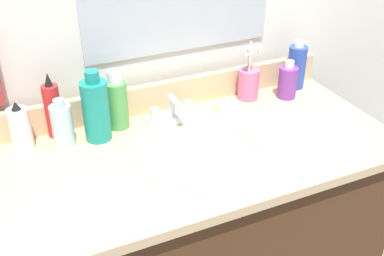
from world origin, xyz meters
The scene contains 15 objects.
vanity_cabinet centered at (0.00, 0.00, 0.37)m, with size 1.12×0.49×0.74m, color #4C2D19.
countertop centered at (0.00, 0.00, 0.76)m, with size 1.17×0.54×0.03m, color #D1B284.
backsplash centered at (0.00, 0.26, 0.81)m, with size 1.17×0.02×0.09m, color #D1B284.
back_wall centered at (0.00, 0.32, 0.65)m, with size 2.27×0.04×1.30m, color silver.
sink_basin centered at (0.02, -0.02, 0.74)m, with size 0.36×0.36×0.11m.
faucet centered at (0.02, 0.18, 0.80)m, with size 0.16×0.10×0.08m.
bottle_mouthwash_teal centered at (-0.21, 0.17, 0.86)m, with size 0.07×0.07×0.21m.
bottle_lotion_white centered at (-0.41, 0.20, 0.83)m, with size 0.06×0.06×0.14m.
bottle_shampoo_blue centered at (0.49, 0.21, 0.85)m, with size 0.06×0.06×0.17m.
bottle_toner_green centered at (-0.14, 0.21, 0.85)m, with size 0.06×0.06×0.18m.
bottle_gel_clear centered at (-0.30, 0.17, 0.83)m, with size 0.06×0.06×0.14m.
bottle_cream_purple centered at (0.42, 0.16, 0.83)m, with size 0.06×0.06×0.13m.
bottle_spray_red centered at (-0.31, 0.23, 0.85)m, with size 0.05×0.05×0.19m.
cup_pink centered at (0.30, 0.21, 0.83)m, with size 0.08×0.07×0.20m.
soap_bar centered at (0.20, 0.16, 0.78)m, with size 0.06×0.04×0.02m, color white.
Camera 1 is at (-0.44, -0.98, 1.49)m, focal length 44.26 mm.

